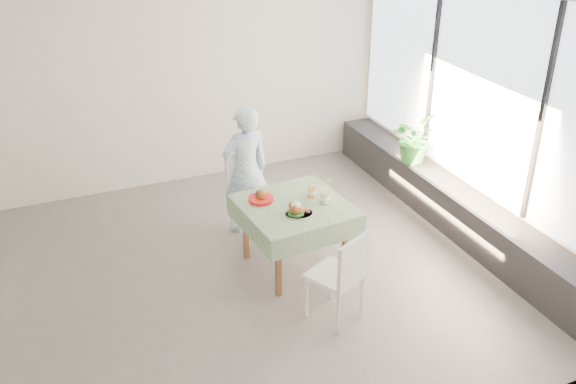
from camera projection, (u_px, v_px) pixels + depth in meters
name	position (u px, v px, depth m)	size (l,w,h in m)	color
floor	(225.00, 280.00, 6.57)	(6.00, 6.00, 0.00)	#605D5B
ceiling	(210.00, 1.00, 5.29)	(6.00, 6.00, 0.00)	white
wall_back	(158.00, 80.00, 7.98)	(6.00, 0.02, 2.80)	white
wall_front	(343.00, 310.00, 3.89)	(6.00, 0.02, 2.80)	white
wall_right	(482.00, 112.00, 6.98)	(0.02, 5.00, 2.80)	white
window_pane	(483.00, 90.00, 6.85)	(0.01, 4.80, 2.18)	#D1E0F9
window_ledge	(454.00, 208.00, 7.43)	(0.40, 4.80, 0.50)	black
cafe_table	(294.00, 229.00, 6.60)	(1.12, 1.12, 0.74)	brown
chair_far	(253.00, 211.00, 7.28)	(0.53, 0.53, 0.96)	white
chair_near	(336.00, 292.00, 5.93)	(0.58, 0.58, 0.91)	white
diner	(246.00, 170.00, 7.17)	(0.55, 0.36, 1.50)	#93C5EC
main_dish	(297.00, 211.00, 6.25)	(0.29, 0.29, 0.15)	white
juice_cup_orange	(312.00, 191.00, 6.59)	(0.10, 0.10, 0.27)	white
juice_cup_lemonade	(324.00, 197.00, 6.47)	(0.10, 0.10, 0.29)	white
second_dish	(261.00, 198.00, 6.52)	(0.26, 0.26, 0.12)	red
potted_plant	(414.00, 138.00, 7.86)	(0.56, 0.48, 0.62)	#307828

